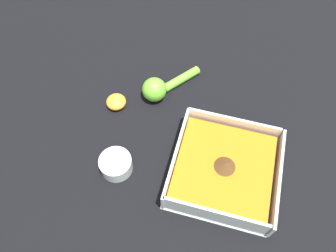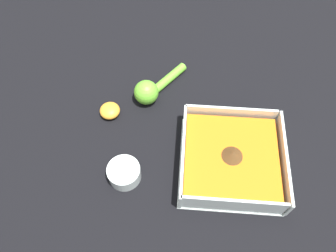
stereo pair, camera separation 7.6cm
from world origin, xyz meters
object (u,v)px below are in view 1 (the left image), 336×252
lemon_half (116,102)px  square_dish (225,170)px  lemon_squeezer (160,88)px  spice_bowl (116,165)px

lemon_half → square_dish: bearing=68.8°
square_dish → lemon_squeezer: square_dish is taller
spice_bowl → lemon_squeezer: size_ratio=0.49×
spice_bowl → lemon_squeezer: 0.23m
spice_bowl → lemon_squeezer: (-0.23, 0.04, 0.01)m
lemon_squeezer → lemon_half: lemon_squeezer is taller
square_dish → lemon_squeezer: bearing=-131.6°
square_dish → lemon_half: 0.32m
spice_bowl → square_dish: bearing=101.8°
square_dish → spice_bowl: square_dish is taller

